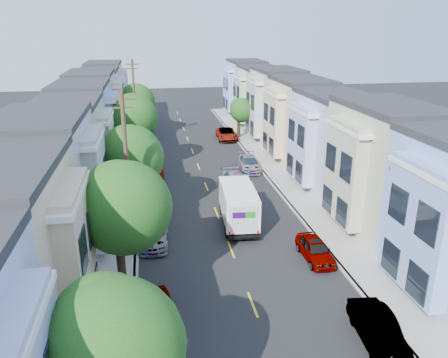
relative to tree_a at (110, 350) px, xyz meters
name	(u,v)px	position (x,y,z in m)	size (l,w,h in m)	color
ground	(231,250)	(6.30, 13.73, -4.59)	(160.00, 160.00, 0.00)	black
road_slab	(202,176)	(6.30, 28.73, -4.58)	(12.00, 70.00, 0.02)	black
curb_left	(139,179)	(0.25, 28.73, -4.52)	(0.30, 70.00, 0.15)	gray
curb_right	(263,172)	(12.35, 28.73, -4.52)	(0.30, 70.00, 0.15)	gray
sidewalk_left	(125,180)	(-1.05, 28.73, -4.52)	(2.60, 70.00, 0.15)	gray
sidewalk_right	(275,171)	(13.65, 28.73, -4.52)	(2.60, 70.00, 0.15)	gray
centerline	(202,176)	(6.30, 28.73, -4.59)	(0.12, 70.00, 0.01)	gold
townhouse_row_left	(83,183)	(-4.85, 28.73, -4.59)	(5.00, 70.00, 8.50)	#ABB3DE
townhouse_row_right	(312,170)	(17.45, 28.73, -4.59)	(5.00, 70.00, 8.50)	#ABB3DE
tree_a	(110,350)	(0.00, 0.00, 0.00)	(4.39, 4.39, 6.81)	black
tree_b	(123,208)	(0.00, 9.28, 0.69)	(4.70, 4.70, 7.65)	black
tree_c	(129,158)	(0.00, 19.36, 0.30)	(4.70, 4.70, 7.26)	black
tree_d	(133,118)	(0.00, 31.33, 0.81)	(4.70, 4.70, 7.78)	black
tree_e	(136,102)	(0.00, 46.13, -0.06)	(4.70, 4.70, 6.90)	black
tree_far_r	(241,110)	(13.20, 43.15, -1.01)	(3.10, 3.10, 5.17)	black
utility_pole_near	(127,170)	(0.00, 15.73, 0.56)	(1.60, 0.26, 10.00)	#42301E
utility_pole_far	(135,103)	(0.00, 41.73, 0.56)	(1.60, 0.26, 10.00)	#42301E
fedex_truck	(238,204)	(7.53, 17.49, -2.98)	(2.31, 6.01, 2.88)	silver
lead_sedan	(236,182)	(8.81, 24.57, -3.88)	(2.00, 4.75, 1.43)	black
parked_left_b	(158,312)	(1.40, 7.05, -3.94)	(1.53, 4.00, 1.30)	black
parked_left_c	(154,233)	(1.40, 15.71, -3.90)	(1.94, 4.62, 1.39)	gray
parked_left_d	(151,180)	(1.40, 26.66, -3.94)	(2.16, 4.69, 1.30)	#460B1B
parked_right_a	(378,330)	(11.20, 3.91, -3.89)	(1.49, 4.23, 1.41)	#565656
parked_right_b	(315,250)	(11.20, 11.69, -3.94)	(1.55, 4.04, 1.31)	silver
parked_right_c	(249,163)	(11.20, 29.84, -3.91)	(1.92, 4.57, 1.37)	black
parked_right_d	(227,134)	(11.20, 42.59, -3.88)	(2.36, 5.11, 1.42)	black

